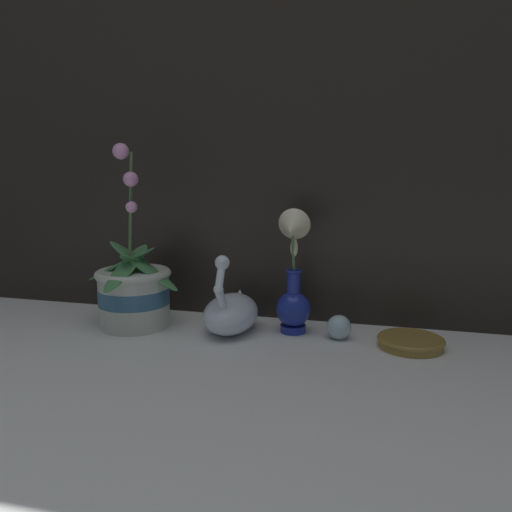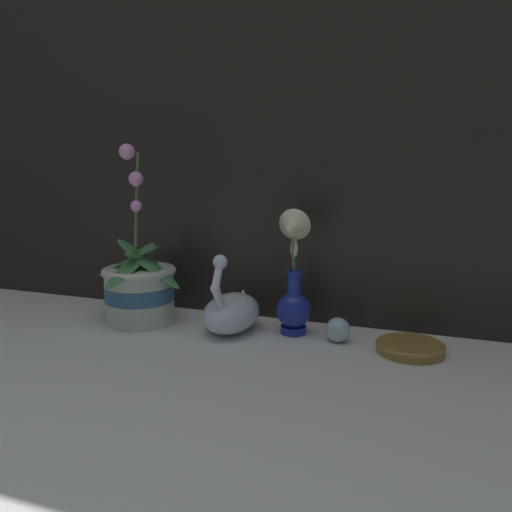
{
  "view_description": "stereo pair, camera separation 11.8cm",
  "coord_description": "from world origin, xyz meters",
  "views": [
    {
      "loc": [
        0.26,
        -0.99,
        0.4
      ],
      "look_at": [
        -0.02,
        0.13,
        0.19
      ],
      "focal_mm": 35.0,
      "sensor_mm": 36.0,
      "label": 1
    },
    {
      "loc": [
        0.37,
        -0.96,
        0.4
      ],
      "look_at": [
        -0.02,
        0.13,
        0.19
      ],
      "focal_mm": 35.0,
      "sensor_mm": 36.0,
      "label": 2
    }
  ],
  "objects": [
    {
      "name": "glass_sphere",
      "position": [
        0.18,
        0.13,
        0.03
      ],
      "size": [
        0.06,
        0.06,
        0.06
      ],
      "color": "silver",
      "rests_on": "ground_plane"
    },
    {
      "name": "blue_vase",
      "position": [
        0.06,
        0.15,
        0.12
      ],
      "size": [
        0.08,
        0.11,
        0.3
      ],
      "color": "navy",
      "rests_on": "ground_plane"
    },
    {
      "name": "orchid_potted_plant",
      "position": [
        -0.33,
        0.11,
        0.09
      ],
      "size": [
        0.26,
        0.27,
        0.45
      ],
      "color": "beige",
      "rests_on": "ground_plane"
    },
    {
      "name": "swan_figurine",
      "position": [
        -0.08,
        0.12,
        0.05
      ],
      "size": [
        0.13,
        0.21,
        0.2
      ],
      "color": "silver",
      "rests_on": "ground_plane"
    },
    {
      "name": "window_backdrop",
      "position": [
        0.0,
        0.28,
        0.6
      ],
      "size": [
        2.8,
        0.03,
        1.2
      ],
      "color": "black",
      "rests_on": "ground_plane"
    },
    {
      "name": "ground_plane",
      "position": [
        0.0,
        0.0,
        0.0
      ],
      "size": [
        2.8,
        2.8,
        0.0
      ],
      "primitive_type": "plane",
      "color": "silver"
    },
    {
      "name": "amber_dish",
      "position": [
        0.34,
        0.12,
        0.01
      ],
      "size": [
        0.15,
        0.15,
        0.02
      ],
      "color": "olive",
      "rests_on": "ground_plane"
    }
  ]
}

